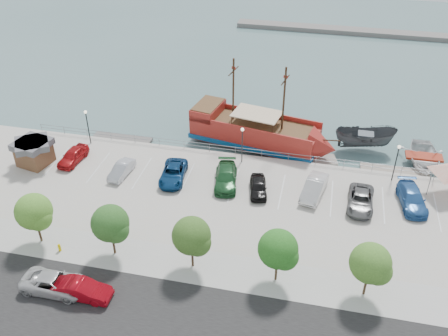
# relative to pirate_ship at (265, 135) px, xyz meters

# --- Properties ---
(ground) EXTENTS (160.00, 160.00, 0.00)m
(ground) POSITION_rel_pirate_ship_xyz_m (-1.77, -11.48, -1.85)
(ground) COLOR #476C6C
(street) EXTENTS (100.00, 8.00, 0.04)m
(street) POSITION_rel_pirate_ship_xyz_m (-1.77, -27.48, -0.84)
(street) COLOR black
(street) RESTS_ON land_slab
(sidewalk) EXTENTS (100.00, 4.00, 0.05)m
(sidewalk) POSITION_rel_pirate_ship_xyz_m (-1.77, -21.48, -0.84)
(sidewalk) COLOR #AAA9A7
(sidewalk) RESTS_ON land_slab
(seawall_railing) EXTENTS (50.00, 0.06, 1.00)m
(seawall_railing) POSITION_rel_pirate_ship_xyz_m (-1.77, -3.68, -0.33)
(seawall_railing) COLOR gray
(seawall_railing) RESTS_ON land_slab
(far_shore) EXTENTS (40.00, 3.00, 0.80)m
(far_shore) POSITION_rel_pirate_ship_xyz_m (8.23, 43.52, -1.45)
(far_shore) COLOR slate
(far_shore) RESTS_ON ground
(pirate_ship) EXTENTS (17.81, 7.85, 11.06)m
(pirate_ship) POSITION_rel_pirate_ship_xyz_m (0.00, 0.00, 0.00)
(pirate_ship) COLOR #A1231B
(pirate_ship) RESTS_ON ground
(patrol_boat) EXTENTS (7.37, 3.67, 2.73)m
(patrol_boat) POSITION_rel_pirate_ship_xyz_m (11.51, 2.14, -0.49)
(patrol_boat) COLOR #404245
(patrol_boat) RESTS_ON ground
(speedboat) EXTENTS (5.15, 7.13, 1.46)m
(speedboat) POSITION_rel_pirate_ship_xyz_m (18.00, 0.40, -1.12)
(speedboat) COLOR silver
(speedboat) RESTS_ON ground
(dock_west) EXTENTS (7.31, 2.13, 0.42)m
(dock_west) POSITION_rel_pirate_ship_xyz_m (-17.14, -2.28, -1.64)
(dock_west) COLOR slate
(dock_west) RESTS_ON ground
(dock_mid) EXTENTS (7.95, 4.16, 0.44)m
(dock_mid) POSITION_rel_pirate_ship_xyz_m (4.76, -2.28, -1.63)
(dock_mid) COLOR gray
(dock_mid) RESTS_ON ground
(dock_east) EXTENTS (7.37, 2.20, 0.42)m
(dock_east) POSITION_rel_pirate_ship_xyz_m (14.81, -2.28, -1.64)
(dock_east) COLOR gray
(dock_east) RESTS_ON ground
(shed) EXTENTS (4.05, 4.05, 2.80)m
(shed) POSITION_rel_pirate_ship_xyz_m (-23.76, -10.21, 0.64)
(shed) COLOR brown
(shed) RESTS_ON land_slab
(street_van) EXTENTS (5.40, 2.52, 1.50)m
(street_van) POSITION_rel_pirate_ship_xyz_m (-12.69, -26.40, -0.10)
(street_van) COLOR silver
(street_van) RESTS_ON street
(street_sedan) EXTENTS (4.64, 1.62, 1.53)m
(street_sedan) POSITION_rel_pirate_ship_xyz_m (-10.27, -26.57, -0.09)
(street_sedan) COLOR maroon
(street_sedan) RESTS_ON street
(fire_hydrant) EXTENTS (0.27, 0.27, 0.78)m
(fire_hydrant) POSITION_rel_pirate_ship_xyz_m (-14.55, -22.28, -0.43)
(fire_hydrant) COLOR #DFC100
(fire_hydrant) RESTS_ON sidewalk
(lamp_post_left) EXTENTS (0.36, 0.36, 4.28)m
(lamp_post_left) POSITION_rel_pirate_ship_xyz_m (-19.77, -4.98, 2.09)
(lamp_post_left) COLOR black
(lamp_post_left) RESTS_ON land_slab
(lamp_post_mid) EXTENTS (0.36, 0.36, 4.28)m
(lamp_post_mid) POSITION_rel_pirate_ship_xyz_m (-1.77, -4.98, 2.09)
(lamp_post_mid) COLOR black
(lamp_post_mid) RESTS_ON land_slab
(lamp_post_right) EXTENTS (0.36, 0.36, 4.28)m
(lamp_post_right) POSITION_rel_pirate_ship_xyz_m (14.23, -4.98, 2.09)
(lamp_post_right) COLOR black
(lamp_post_right) RESTS_ON land_slab
(tree_b) EXTENTS (3.30, 3.20, 5.00)m
(tree_b) POSITION_rel_pirate_ship_xyz_m (-16.63, -21.55, 2.45)
(tree_b) COLOR #473321
(tree_b) RESTS_ON sidewalk
(tree_c) EXTENTS (3.30, 3.20, 5.00)m
(tree_c) POSITION_rel_pirate_ship_xyz_m (-9.63, -21.55, 2.45)
(tree_c) COLOR #473321
(tree_c) RESTS_ON sidewalk
(tree_d) EXTENTS (3.30, 3.20, 5.00)m
(tree_d) POSITION_rel_pirate_ship_xyz_m (-2.63, -21.55, 2.45)
(tree_d) COLOR #473321
(tree_d) RESTS_ON sidewalk
(tree_e) EXTENTS (3.30, 3.20, 5.00)m
(tree_e) POSITION_rel_pirate_ship_xyz_m (4.37, -21.55, 2.45)
(tree_e) COLOR #473321
(tree_e) RESTS_ON sidewalk
(tree_f) EXTENTS (3.30, 3.20, 5.00)m
(tree_f) POSITION_rel_pirate_ship_xyz_m (11.37, -21.55, 2.45)
(tree_f) COLOR #473321
(tree_f) RESTS_ON sidewalk
(parked_car_a) EXTENTS (2.24, 4.62, 1.52)m
(parked_car_a) POSITION_rel_pirate_ship_xyz_m (-19.89, -8.98, -0.09)
(parked_car_a) COLOR #AA1215
(parked_car_a) RESTS_ON land_slab
(parked_car_b) EXTENTS (1.86, 4.17, 1.33)m
(parked_car_b) POSITION_rel_pirate_ship_xyz_m (-13.70, -10.26, -0.19)
(parked_car_b) COLOR silver
(parked_car_b) RESTS_ON land_slab
(parked_car_c) EXTENTS (3.03, 5.51, 1.46)m
(parked_car_c) POSITION_rel_pirate_ship_xyz_m (-8.14, -9.79, -0.12)
(parked_car_c) COLOR navy
(parked_car_c) RESTS_ON land_slab
(parked_car_d) EXTENTS (3.15, 5.80, 1.60)m
(parked_car_d) POSITION_rel_pirate_ship_xyz_m (-2.59, -9.37, -0.05)
(parked_car_d) COLOR #1F552A
(parked_car_d) RESTS_ON land_slab
(parked_car_e) EXTENTS (2.45, 4.38, 1.41)m
(parked_car_e) POSITION_rel_pirate_ship_xyz_m (0.90, -10.13, -0.15)
(parked_car_e) COLOR black
(parked_car_e) RESTS_ON land_slab
(parked_car_f) EXTENTS (2.73, 5.33, 1.67)m
(parked_car_f) POSITION_rel_pirate_ship_xyz_m (6.41, -9.25, -0.01)
(parked_car_f) COLOR silver
(parked_car_f) RESTS_ON land_slab
(parked_car_g) EXTENTS (2.65, 5.32, 1.45)m
(parked_car_g) POSITION_rel_pirate_ship_xyz_m (10.94, -10.19, -0.13)
(parked_car_g) COLOR #606060
(parked_car_g) RESTS_ON land_slab
(parked_car_h) EXTENTS (3.04, 5.71, 1.58)m
(parked_car_h) POSITION_rel_pirate_ship_xyz_m (15.81, -8.86, -0.06)
(parked_car_h) COLOR #2A5D9F
(parked_car_h) RESTS_ON land_slab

